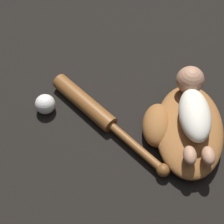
{
  "coord_description": "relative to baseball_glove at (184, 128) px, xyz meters",
  "views": [
    {
      "loc": [
        -0.56,
        0.17,
        0.95
      ],
      "look_at": [
        0.03,
        0.29,
        0.07
      ],
      "focal_mm": 50.0,
      "sensor_mm": 36.0,
      "label": 1
    }
  ],
  "objects": [
    {
      "name": "baseball_bat",
      "position": [
        0.01,
        0.32,
        -0.01
      ],
      "size": [
        0.34,
        0.48,
        0.06
      ],
      "color": "brown",
      "rests_on": "ground"
    },
    {
      "name": "baseball",
      "position": [
        0.0,
        0.5,
        -0.01
      ],
      "size": [
        0.07,
        0.07,
        0.07
      ],
      "color": "white",
      "rests_on": "ground"
    },
    {
      "name": "baseball_glove",
      "position": [
        0.0,
        0.0,
        0.0
      ],
      "size": [
        0.39,
        0.29,
        0.09
      ],
      "color": "#935B2D",
      "rests_on": "ground"
    },
    {
      "name": "ground_plane",
      "position": [
        -0.04,
        -0.04,
        -0.05
      ],
      "size": [
        6.0,
        6.0,
        0.0
      ],
      "primitive_type": "plane",
      "color": "black"
    },
    {
      "name": "baby_figure",
      "position": [
        0.04,
        -0.01,
        0.09
      ],
      "size": [
        0.36,
        0.15,
        0.1
      ],
      "color": "silver",
      "rests_on": "baseball_glove"
    }
  ]
}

